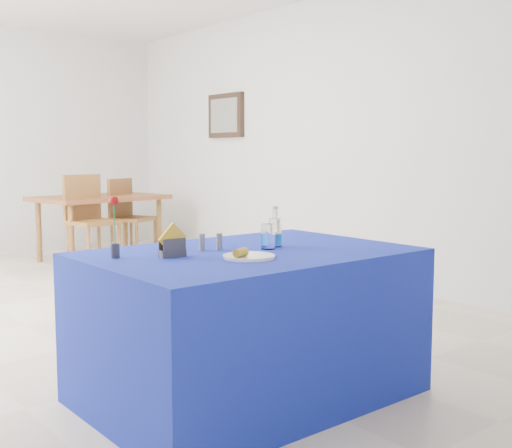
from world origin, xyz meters
The scene contains 16 objects.
floor centered at (0.00, 0.00, 0.00)m, with size 7.00×7.00×0.00m, color beige.
room_shell centered at (0.00, 0.00, 1.75)m, with size 7.00×7.00×7.00m.
picture_frame centered at (2.47, 1.60, 1.70)m, with size 0.06×0.64×0.52m, color black.
picture_art centered at (2.44, 1.60, 1.70)m, with size 0.02×0.52×0.40m, color #998C66.
plate centered at (-0.29, -2.29, 0.77)m, with size 0.25×0.25×0.01m, color white.
drinking_glass centered at (-0.03, -2.13, 0.82)m, with size 0.07×0.07×0.13m, color white.
salt_shaker centered at (-0.32, -1.95, 0.80)m, with size 0.03×0.03×0.09m, color slate.
pepper_shaker centered at (-0.24, -1.99, 0.80)m, with size 0.03×0.03×0.09m, color slate.
blue_table centered at (-0.15, -2.11, 0.38)m, with size 1.60×1.10×0.76m.
water_bottle centered at (0.05, -2.09, 0.83)m, with size 0.07×0.07×0.21m.
napkin_holder centered at (-0.55, -2.03, 0.81)m, with size 0.15×0.06×0.16m.
rose_vase centered at (-0.77, -1.89, 0.90)m, with size 0.04×0.04×0.29m.
oak_table centered at (1.19, 2.39, 0.68)m, with size 1.56×1.11×0.76m.
chair_bg_left centered at (0.85, 1.96, 0.59)m, with size 0.52×0.52×1.02m.
chair_bg_right centered at (1.52, 2.32, 0.55)m, with size 0.56×0.56×0.95m.
banana_pieces centered at (-0.35, -2.31, 0.80)m, with size 0.08×0.06×0.04m.
Camera 1 is at (-2.15, -4.62, 1.25)m, focal length 45.00 mm.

